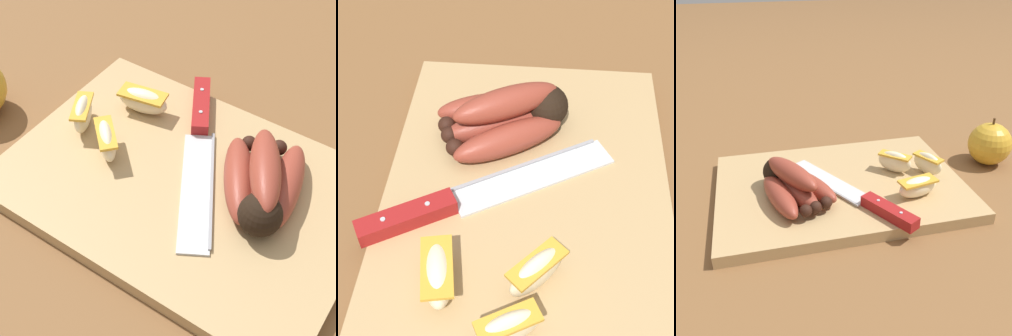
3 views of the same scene
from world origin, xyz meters
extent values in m
plane|color=brown|center=(0.00, 0.00, 0.00)|extent=(6.00, 6.00, 0.00)
cube|color=tan|center=(0.01, -0.01, 0.01)|extent=(0.42, 0.30, 0.02)
sphere|color=black|center=(0.11, -0.02, 0.05)|extent=(0.05, 0.05, 0.05)
ellipsoid|color=brown|center=(0.11, 0.04, 0.04)|extent=(0.06, 0.13, 0.04)
sphere|color=black|center=(0.08, 0.09, 0.04)|extent=(0.02, 0.02, 0.02)
ellipsoid|color=brown|center=(0.09, 0.03, 0.04)|extent=(0.08, 0.13, 0.04)
sphere|color=black|center=(0.07, 0.08, 0.04)|extent=(0.02, 0.02, 0.02)
ellipsoid|color=brown|center=(0.06, 0.02, 0.04)|extent=(0.10, 0.13, 0.04)
sphere|color=black|center=(0.05, 0.07, 0.04)|extent=(0.02, 0.02, 0.02)
ellipsoid|color=brown|center=(0.09, 0.02, 0.07)|extent=(0.09, 0.13, 0.04)
cylinder|color=white|center=(0.08, 0.04, 0.06)|extent=(0.02, 0.02, 0.00)
cube|color=silver|center=(0.03, -0.01, 0.02)|extent=(0.12, 0.17, 0.00)
cube|color=#99999E|center=(0.04, 0.00, 0.02)|extent=(0.09, 0.16, 0.00)
cube|color=maroon|center=(-0.04, 0.11, 0.03)|extent=(0.07, 0.10, 0.02)
cylinder|color=#B2B2B7|center=(-0.05, 0.13, 0.04)|extent=(0.01, 0.01, 0.00)
cylinder|color=#B2B2B7|center=(-0.03, 0.09, 0.04)|extent=(0.01, 0.01, 0.00)
ellipsoid|color=beige|center=(-0.10, -0.02, 0.04)|extent=(0.06, 0.06, 0.04)
cube|color=gold|center=(-0.10, -0.02, 0.05)|extent=(0.06, 0.06, 0.00)
ellipsoid|color=beige|center=(-0.15, 0.00, 0.04)|extent=(0.05, 0.06, 0.04)
cube|color=gold|center=(-0.15, 0.00, 0.05)|extent=(0.04, 0.06, 0.00)
ellipsoid|color=beige|center=(-0.11, 0.07, 0.04)|extent=(0.07, 0.04, 0.03)
cube|color=gold|center=(-0.11, 0.07, 0.05)|extent=(0.07, 0.04, 0.00)
sphere|color=gold|center=(-0.31, -0.04, 0.04)|extent=(0.08, 0.08, 0.08)
cylinder|color=#4C3319|center=(-0.31, -0.04, 0.09)|extent=(0.00, 0.00, 0.01)
camera|label=1|loc=(0.23, -0.37, 0.51)|focal=57.72mm
camera|label=2|loc=(-0.34, -0.01, 0.45)|focal=56.36mm
camera|label=3|loc=(0.14, 0.57, 0.38)|focal=42.12mm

